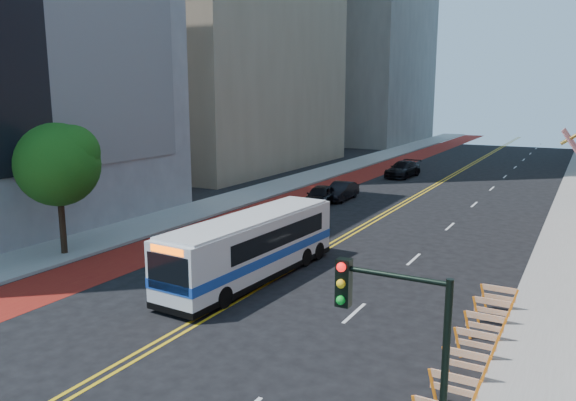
{
  "coord_description": "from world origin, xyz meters",
  "views": [
    {
      "loc": [
        12.28,
        -13.04,
        8.36
      ],
      "look_at": [
        0.81,
        8.0,
        3.69
      ],
      "focal_mm": 35.0,
      "sensor_mm": 36.0,
      "label": 1
    }
  ],
  "objects_px": {
    "car_b": "(341,191)",
    "car_c": "(403,169)",
    "street_tree": "(59,161)",
    "transit_bus": "(253,246)",
    "traffic_signal": "(398,345)",
    "car_a": "(320,196)"
  },
  "relations": [
    {
      "from": "traffic_signal",
      "to": "transit_bus",
      "type": "distance_m",
      "value": 15.23
    },
    {
      "from": "street_tree",
      "to": "transit_bus",
      "type": "relative_size",
      "value": 0.62
    },
    {
      "from": "street_tree",
      "to": "car_c",
      "type": "distance_m",
      "value": 35.81
    },
    {
      "from": "traffic_signal",
      "to": "car_c",
      "type": "relative_size",
      "value": 0.95
    },
    {
      "from": "traffic_signal",
      "to": "car_b",
      "type": "height_order",
      "value": "traffic_signal"
    },
    {
      "from": "car_a",
      "to": "car_c",
      "type": "xyz_separation_m",
      "value": [
        1.12,
        16.78,
        0.03
      ]
    },
    {
      "from": "transit_bus",
      "to": "traffic_signal",
      "type": "bearing_deg",
      "value": -44.31
    },
    {
      "from": "street_tree",
      "to": "traffic_signal",
      "type": "height_order",
      "value": "street_tree"
    },
    {
      "from": "transit_bus",
      "to": "car_b",
      "type": "relative_size",
      "value": 2.58
    },
    {
      "from": "traffic_signal",
      "to": "transit_bus",
      "type": "bearing_deg",
      "value": 132.48
    },
    {
      "from": "transit_bus",
      "to": "car_a",
      "type": "relative_size",
      "value": 2.46
    },
    {
      "from": "car_b",
      "to": "traffic_signal",
      "type": "bearing_deg",
      "value": -65.47
    },
    {
      "from": "traffic_signal",
      "to": "car_c",
      "type": "bearing_deg",
      "value": 106.96
    },
    {
      "from": "street_tree",
      "to": "car_c",
      "type": "xyz_separation_m",
      "value": [
        7.11,
        34.85,
        -4.14
      ]
    },
    {
      "from": "car_a",
      "to": "car_b",
      "type": "relative_size",
      "value": 1.05
    },
    {
      "from": "car_b",
      "to": "car_a",
      "type": "bearing_deg",
      "value": -99.71
    },
    {
      "from": "traffic_signal",
      "to": "transit_bus",
      "type": "relative_size",
      "value": 0.47
    },
    {
      "from": "car_c",
      "to": "car_a",
      "type": "bearing_deg",
      "value": -88.67
    },
    {
      "from": "transit_bus",
      "to": "car_c",
      "type": "distance_m",
      "value": 33.47
    },
    {
      "from": "traffic_signal",
      "to": "street_tree",
      "type": "bearing_deg",
      "value": 155.18
    },
    {
      "from": "street_tree",
      "to": "car_a",
      "type": "relative_size",
      "value": 1.53
    },
    {
      "from": "car_b",
      "to": "car_c",
      "type": "distance_m",
      "value": 13.94
    }
  ]
}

